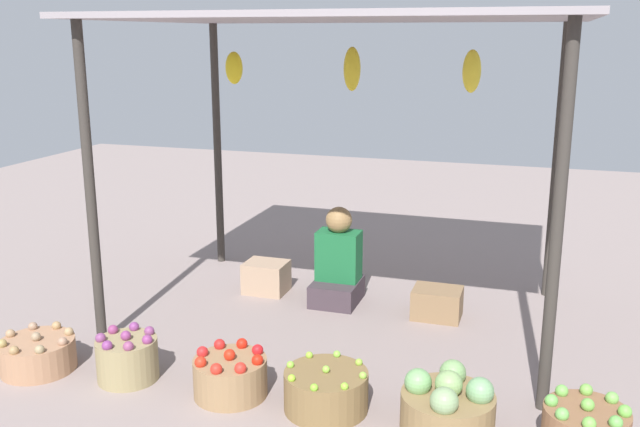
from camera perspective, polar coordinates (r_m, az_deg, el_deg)
The scene contains 10 objects.
ground_plane at distance 5.49m, azimuth 1.82°, elevation -8.27°, with size 14.00×14.00×0.00m, color gray.
market_stall_structure at distance 5.07m, azimuth 2.03°, elevation 13.81°, with size 3.26×2.23×2.23m.
vendor_person at distance 5.69m, azimuth 1.45°, elevation -4.24°, with size 0.36×0.44×0.78m.
basket_potatoes at distance 4.98m, azimuth -21.79°, elevation -10.46°, with size 0.47×0.47×0.25m.
basket_purple_onions at distance 4.66m, azimuth -15.26°, elevation -11.16°, with size 0.38×0.38×0.32m.
basket_red_tomatoes at distance 4.36m, azimuth -7.24°, elevation -12.83°, with size 0.44×0.44×0.29m.
basket_limes at distance 4.18m, azimuth 0.49°, elevation -14.07°, with size 0.49×0.49×0.27m.
basket_cabbages at distance 4.04m, azimuth 10.25°, elevation -15.02°, with size 0.51×0.51×0.35m.
wooden_crate_near_vendor at distance 5.50m, azimuth 9.42°, elevation -7.13°, with size 0.37×0.29×0.23m, color olive.
wooden_crate_stacked_rear at distance 5.96m, azimuth -4.35°, elevation -5.13°, with size 0.35×0.29×0.26m, color tan.
Camera 1 is at (1.39, -4.88, 2.10)m, focal length 39.71 mm.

